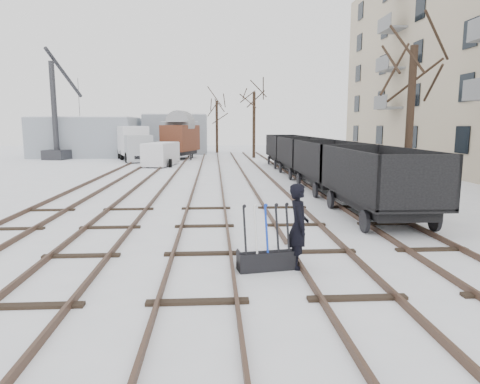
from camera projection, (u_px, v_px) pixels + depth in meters
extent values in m
plane|color=white|center=(202.00, 255.00, 10.83)|extent=(120.00, 120.00, 0.00)
cube|color=black|center=(90.00, 182.00, 24.22)|extent=(0.07, 52.00, 0.15)
cube|color=black|center=(116.00, 182.00, 24.31)|extent=(0.07, 52.00, 0.15)
cube|color=black|center=(143.00, 181.00, 24.40)|extent=(0.07, 52.00, 0.15)
cube|color=black|center=(169.00, 181.00, 24.49)|extent=(0.07, 52.00, 0.15)
cube|color=black|center=(102.00, 236.00, 12.62)|extent=(1.90, 0.20, 0.08)
cube|color=black|center=(196.00, 181.00, 24.58)|extent=(0.07, 52.00, 0.15)
cube|color=black|center=(221.00, 181.00, 24.67)|extent=(0.07, 52.00, 0.15)
cube|color=black|center=(204.00, 234.00, 12.80)|extent=(1.90, 0.20, 0.08)
cube|color=black|center=(248.00, 181.00, 24.76)|extent=(0.07, 52.00, 0.15)
cube|color=black|center=(273.00, 180.00, 24.85)|extent=(0.07, 52.00, 0.15)
cube|color=black|center=(303.00, 233.00, 12.98)|extent=(1.90, 0.20, 0.08)
cube|color=black|center=(299.00, 180.00, 24.94)|extent=(0.07, 52.00, 0.15)
cube|color=black|center=(323.00, 180.00, 25.03)|extent=(0.07, 52.00, 0.15)
cube|color=black|center=(399.00, 231.00, 13.16)|extent=(1.90, 0.20, 0.08)
cube|color=#8E98A1|center=(88.00, 137.00, 45.24)|extent=(10.00, 8.00, 4.00)
cube|color=silver|center=(87.00, 117.00, 44.93)|extent=(9.80, 7.84, 0.10)
cube|color=#8E98A1|center=(177.00, 134.00, 49.70)|extent=(7.00, 6.00, 4.40)
cube|color=silver|center=(176.00, 115.00, 49.35)|extent=(6.86, 5.88, 0.10)
cube|color=black|center=(266.00, 260.00, 9.70)|extent=(1.35, 0.63, 0.44)
cube|color=black|center=(266.00, 250.00, 9.67)|extent=(1.33, 0.51, 0.06)
cube|color=silver|center=(266.00, 248.00, 9.66)|extent=(1.28, 0.47, 0.03)
cylinder|color=black|center=(245.00, 230.00, 9.48)|extent=(0.10, 0.32, 1.08)
cylinder|color=silver|center=(256.00, 229.00, 9.53)|extent=(0.10, 0.32, 1.08)
cylinder|color=#0D2FB0|center=(266.00, 229.00, 9.59)|extent=(0.10, 0.32, 1.08)
cylinder|color=black|center=(277.00, 228.00, 9.65)|extent=(0.10, 0.32, 1.08)
cylinder|color=black|center=(287.00, 228.00, 9.70)|extent=(0.10, 0.32, 1.08)
imported|color=black|center=(299.00, 226.00, 9.73)|extent=(0.50, 0.74, 1.96)
cube|color=black|center=(377.00, 200.00, 14.94)|extent=(1.93, 5.29, 0.40)
cube|color=black|center=(377.00, 195.00, 14.91)|extent=(2.41, 6.02, 0.12)
cube|color=black|center=(345.00, 172.00, 14.72)|extent=(0.10, 6.02, 1.60)
cube|color=black|center=(411.00, 172.00, 14.86)|extent=(0.10, 6.02, 1.60)
cube|color=silver|center=(377.00, 192.00, 14.90)|extent=(2.17, 5.78, 0.06)
cylinder|color=black|center=(365.00, 221.00, 13.03)|extent=(0.12, 0.70, 0.70)
cylinder|color=black|center=(385.00, 199.00, 16.95)|extent=(0.12, 0.70, 0.70)
cube|color=black|center=(328.00, 178.00, 21.25)|extent=(1.93, 5.29, 0.40)
cube|color=black|center=(328.00, 174.00, 21.22)|extent=(2.41, 6.02, 0.12)
cube|color=black|center=(306.00, 158.00, 21.03)|extent=(0.10, 6.02, 1.60)
cube|color=black|center=(352.00, 158.00, 21.17)|extent=(0.10, 6.02, 1.60)
cube|color=silver|center=(328.00, 172.00, 21.21)|extent=(2.17, 5.78, 0.06)
cylinder|color=black|center=(315.00, 190.00, 19.34)|extent=(0.12, 0.70, 0.70)
cylinder|color=black|center=(339.00, 179.00, 23.27)|extent=(0.12, 0.70, 0.70)
cube|color=black|center=(302.00, 166.00, 27.57)|extent=(1.93, 5.29, 0.40)
cube|color=black|center=(302.00, 163.00, 27.53)|extent=(2.41, 6.02, 0.12)
cube|color=black|center=(285.00, 150.00, 27.34)|extent=(0.10, 6.02, 1.60)
cube|color=black|center=(320.00, 150.00, 27.48)|extent=(0.10, 6.02, 1.60)
cube|color=silver|center=(302.00, 161.00, 27.52)|extent=(2.17, 5.78, 0.06)
cylinder|color=black|center=(290.00, 174.00, 25.65)|extent=(0.12, 0.70, 0.70)
cylinder|color=black|center=(312.00, 167.00, 29.58)|extent=(0.12, 0.70, 0.70)
cube|color=black|center=(286.00, 158.00, 33.88)|extent=(1.93, 5.29, 0.40)
cube|color=black|center=(286.00, 156.00, 33.85)|extent=(2.41, 6.02, 0.12)
cube|color=black|center=(271.00, 146.00, 33.65)|extent=(0.10, 6.02, 1.60)
cube|color=black|center=(300.00, 146.00, 33.79)|extent=(0.10, 6.02, 1.60)
cube|color=silver|center=(286.00, 154.00, 33.83)|extent=(2.17, 5.78, 0.06)
cylinder|color=black|center=(275.00, 164.00, 31.96)|extent=(0.12, 0.70, 0.70)
cylinder|color=black|center=(295.00, 160.00, 35.89)|extent=(0.12, 0.70, 0.70)
cube|color=black|center=(181.00, 153.00, 41.54)|extent=(2.99, 4.51, 0.38)
cube|color=#492516|center=(181.00, 138.00, 41.32)|extent=(3.60, 5.18, 2.45)
cube|color=silver|center=(180.00, 122.00, 41.08)|extent=(3.31, 4.89, 0.04)
cylinder|color=black|center=(169.00, 157.00, 40.03)|extent=(0.11, 0.66, 0.66)
cylinder|color=black|center=(192.00, 154.00, 43.13)|extent=(0.11, 0.66, 0.66)
cube|color=black|center=(134.00, 155.00, 39.80)|extent=(3.39, 6.95, 0.28)
cube|color=#9EA2A7|center=(128.00, 149.00, 37.14)|extent=(2.70, 2.47, 2.30)
cube|color=silver|center=(135.00, 140.00, 40.32)|extent=(3.77, 5.28, 2.58)
cube|color=silver|center=(135.00, 126.00, 40.11)|extent=(3.70, 5.17, 0.04)
cylinder|color=black|center=(117.00, 157.00, 37.39)|extent=(0.28, 0.92, 0.92)
cylinder|color=black|center=(149.00, 154.00, 42.41)|extent=(0.28, 0.92, 0.92)
cube|color=silver|center=(161.00, 154.00, 34.30)|extent=(2.69, 4.53, 1.73)
cube|color=silver|center=(161.00, 143.00, 34.16)|extent=(2.63, 4.43, 0.04)
cylinder|color=black|center=(148.00, 163.00, 33.02)|extent=(0.21, 0.67, 0.67)
cylinder|color=black|center=(174.00, 160.00, 35.78)|extent=(0.21, 0.67, 0.67)
cube|color=#292A2E|center=(57.00, 155.00, 40.82)|extent=(2.47, 2.47, 0.91)
cylinder|color=#292A2E|center=(54.00, 111.00, 40.19)|extent=(0.50, 0.50, 9.12)
cylinder|color=#292A2E|center=(60.00, 74.00, 41.65)|extent=(1.67, 5.72, 4.20)
cylinder|color=black|center=(69.00, 104.00, 44.43)|extent=(0.05, 0.05, 5.13)
cylinder|color=black|center=(409.00, 128.00, 16.99)|extent=(0.30, 0.30, 6.31)
cylinder|color=black|center=(217.00, 127.00, 50.31)|extent=(0.30, 0.30, 6.08)
cylinder|color=black|center=(254.00, 125.00, 42.60)|extent=(0.30, 0.30, 6.49)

